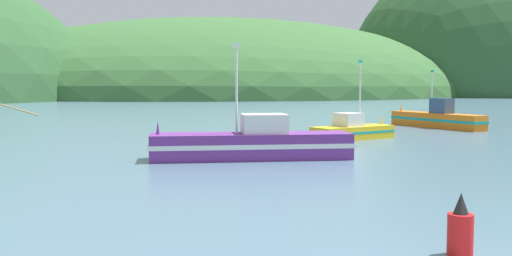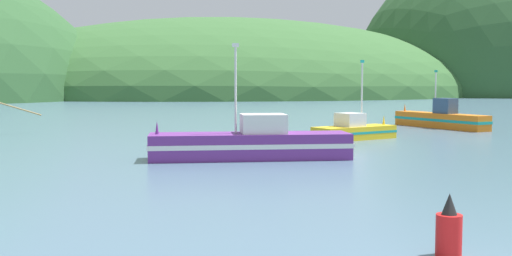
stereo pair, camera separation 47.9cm
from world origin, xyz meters
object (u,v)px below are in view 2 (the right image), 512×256
object	(u,v)px
fishing_boat_purple	(251,144)
fishing_boat_orange	(440,119)
channel_buoy	(449,231)
fishing_boat_yellow	(354,131)

from	to	relation	value
fishing_boat_purple	fishing_boat_orange	distance (m)	27.39
fishing_boat_purple	channel_buoy	bearing A→B (deg)	98.20
fishing_boat_orange	channel_buoy	distance (m)	41.20
channel_buoy	fishing_boat_yellow	bearing A→B (deg)	71.34
fishing_boat_orange	fishing_boat_yellow	xyz separation A→B (m)	(-11.79, -8.19, -0.19)
channel_buoy	fishing_boat_purple	bearing A→B (deg)	91.29
fishing_boat_purple	channel_buoy	distance (m)	18.38
fishing_boat_yellow	channel_buoy	world-z (taller)	fishing_boat_yellow
fishing_boat_purple	fishing_boat_orange	bearing A→B (deg)	-134.50
fishing_boat_orange	fishing_boat_yellow	bearing A→B (deg)	111.64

